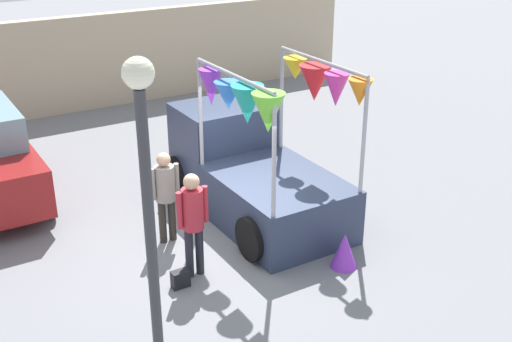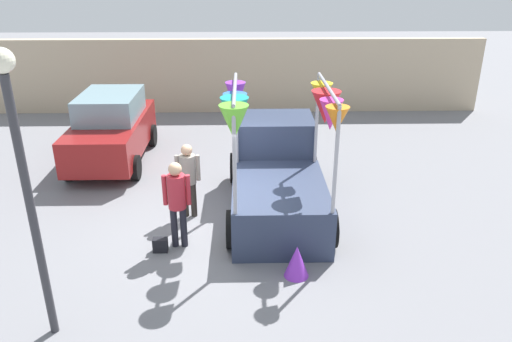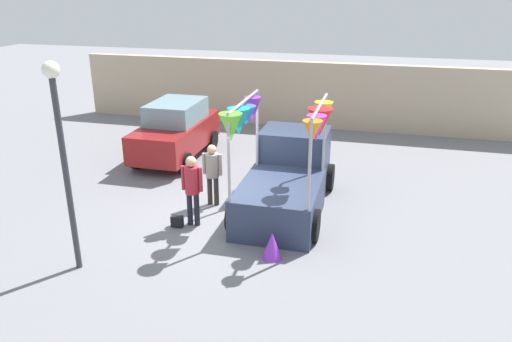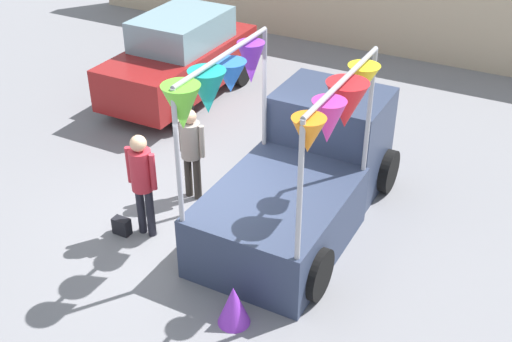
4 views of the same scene
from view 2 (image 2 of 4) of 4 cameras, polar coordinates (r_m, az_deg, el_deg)
name	(u,v)px [view 2 (image 2 of 4)]	position (r m, az deg, el deg)	size (l,w,h in m)	color
ground_plane	(220,230)	(10.44, -4.09, -6.75)	(60.00, 60.00, 0.00)	slate
vendor_truck	(276,169)	(10.97, 2.34, 0.20)	(2.43, 4.09, 3.01)	#2D3851
parked_car	(112,128)	(14.12, -16.18, 4.72)	(1.88, 4.00, 1.88)	maroon
person_customer	(177,197)	(9.50, -9.03, -2.92)	(0.53, 0.34, 1.76)	black
person_vendor	(188,174)	(10.62, -7.78, -0.32)	(0.53, 0.34, 1.66)	#2D2823
handbag	(160,245)	(9.82, -10.88, -8.31)	(0.28, 0.16, 0.28)	black
street_lamp	(22,164)	(7.16, -25.19, 0.72)	(0.32, 0.32, 4.23)	#333338
brick_boundary_wall	(230,76)	(18.24, -3.00, 10.82)	(18.00, 0.36, 2.60)	tan
folded_kite_bundle_violet	(297,261)	(8.92, 4.68, -10.24)	(0.44, 0.44, 0.60)	purple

